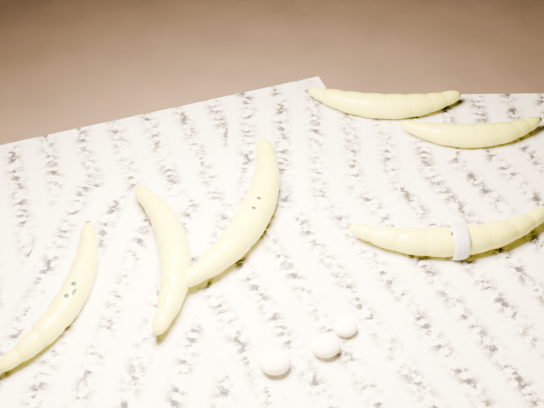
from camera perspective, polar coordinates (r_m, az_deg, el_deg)
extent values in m
plane|color=black|center=(0.95, 0.42, -3.11)|extent=(3.00, 3.00, 0.00)
cube|color=#ADA794|center=(0.93, 2.17, -4.23)|extent=(0.90, 0.70, 0.01)
torus|color=white|center=(0.95, 13.80, -2.59)|extent=(0.01, 0.05, 0.05)
ellipsoid|color=beige|center=(0.83, 0.25, -11.71)|extent=(0.03, 0.03, 0.02)
ellipsoid|color=beige|center=(0.84, 4.07, -10.46)|extent=(0.03, 0.03, 0.02)
ellipsoid|color=beige|center=(0.86, 5.58, -9.08)|extent=(0.03, 0.02, 0.02)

